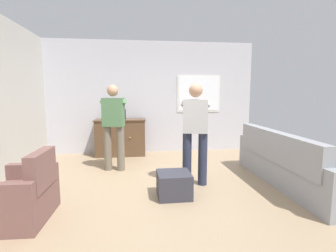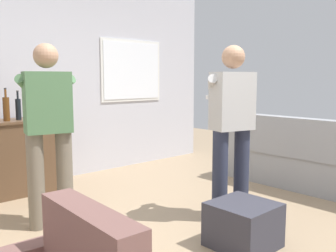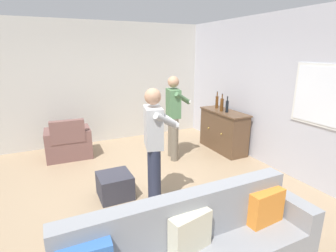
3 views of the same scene
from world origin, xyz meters
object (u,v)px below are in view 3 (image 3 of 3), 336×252
(bottle_spirits_clear, at_px, (222,105))
(bottle_wine_green, at_px, (227,106))
(armchair, at_px, (69,144))
(sideboard_cabinet, at_px, (223,131))
(person_standing_left, at_px, (174,114))
(ottoman, at_px, (115,185))
(person_standing_right, at_px, (154,142))
(bottle_liquor_amber, at_px, (217,102))

(bottle_spirits_clear, bearing_deg, bottle_wine_green, 10.70)
(armchair, xyz_separation_m, sideboard_cabinet, (1.02, 3.14, 0.16))
(armchair, relative_size, sideboard_cabinet, 0.74)
(person_standing_left, bearing_deg, ottoman, -56.96)
(armchair, distance_m, bottle_spirits_clear, 3.32)
(person_standing_right, bearing_deg, ottoman, -131.80)
(bottle_wine_green, distance_m, bottle_liquor_amber, 0.45)
(armchair, distance_m, person_standing_left, 2.26)
(ottoman, height_order, person_standing_left, person_standing_left)
(bottle_spirits_clear, distance_m, person_standing_left, 1.15)
(armchair, bearing_deg, ottoman, 13.63)
(person_standing_right, bearing_deg, person_standing_left, 144.32)
(sideboard_cabinet, xyz_separation_m, bottle_spirits_clear, (-0.03, -0.06, 0.59))
(bottle_wine_green, xyz_separation_m, bottle_spirits_clear, (-0.15, -0.03, 0.01))
(bottle_liquor_amber, xyz_separation_m, ottoman, (1.23, -2.71, -0.85))
(bottle_liquor_amber, relative_size, person_standing_left, 0.22)
(person_standing_right, bearing_deg, bottle_spirits_clear, 122.44)
(armchair, height_order, bottle_wine_green, bottle_wine_green)
(ottoman, bearing_deg, person_standing_right, 48.20)
(person_standing_left, bearing_deg, bottle_wine_green, 81.53)
(bottle_wine_green, height_order, bottle_spirits_clear, bottle_spirits_clear)
(armchair, bearing_deg, person_standing_right, 21.92)
(armchair, height_order, ottoman, armchair)
(person_standing_left, distance_m, person_standing_right, 1.71)
(sideboard_cabinet, height_order, bottle_wine_green, bottle_wine_green)
(armchair, bearing_deg, person_standing_left, 63.79)
(person_standing_right, bearing_deg, bottle_wine_green, 119.27)
(ottoman, distance_m, person_standing_left, 1.92)
(bottle_spirits_clear, relative_size, person_standing_left, 0.22)
(person_standing_left, height_order, person_standing_right, same)
(ottoman, bearing_deg, person_standing_left, 123.04)
(bottle_wine_green, height_order, person_standing_right, person_standing_right)
(sideboard_cabinet, xyz_separation_m, ottoman, (0.90, -2.68, -0.26))
(ottoman, bearing_deg, bottle_spirits_clear, 109.58)
(bottle_wine_green, bearing_deg, person_standing_right, -60.73)
(bottle_wine_green, bearing_deg, bottle_spirits_clear, -169.30)
(ottoman, xyz_separation_m, person_standing_left, (-0.96, 1.48, 0.76))
(armchair, distance_m, sideboard_cabinet, 3.30)
(sideboard_cabinet, bearing_deg, bottle_wine_green, -14.72)
(armchair, xyz_separation_m, bottle_spirits_clear, (0.98, 3.08, 0.74))
(bottle_spirits_clear, bearing_deg, ottoman, -70.42)
(armchair, relative_size, bottle_liquor_amber, 2.41)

